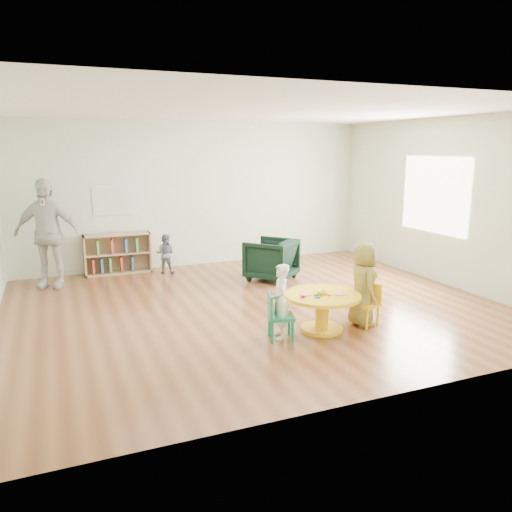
# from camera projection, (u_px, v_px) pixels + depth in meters

# --- Properties ---
(room) EXTENTS (7.10, 7.00, 2.80)m
(room) POSITION_uv_depth(u_px,v_px,m) (256.00, 177.00, 6.98)
(room) COLOR brown
(room) RESTS_ON ground
(activity_table) EXTENTS (0.97, 0.97, 0.53)m
(activity_table) POSITION_uv_depth(u_px,v_px,m) (322.00, 305.00, 6.34)
(activity_table) COLOR yellow
(activity_table) RESTS_ON ground
(kid_chair_left) EXTENTS (0.38, 0.38, 0.58)m
(kid_chair_left) POSITION_uv_depth(u_px,v_px,m) (277.00, 315.00, 6.04)
(kid_chair_left) COLOR #167A55
(kid_chair_left) RESTS_ON ground
(kid_chair_right) EXTENTS (0.38, 0.38, 0.56)m
(kid_chair_right) POSITION_uv_depth(u_px,v_px,m) (367.00, 303.00, 6.57)
(kid_chair_right) COLOR yellow
(kid_chair_right) RESTS_ON ground
(bookshelf) EXTENTS (1.20, 0.30, 0.75)m
(bookshelf) POSITION_uv_depth(u_px,v_px,m) (117.00, 254.00, 9.28)
(bookshelf) COLOR tan
(bookshelf) RESTS_ON ground
(alphabet_poster) EXTENTS (0.74, 0.01, 0.54)m
(alphabet_poster) POSITION_uv_depth(u_px,v_px,m) (114.00, 200.00, 9.19)
(alphabet_poster) COLOR white
(alphabet_poster) RESTS_ON ground
(armchair) EXTENTS (1.11, 1.11, 0.73)m
(armchair) POSITION_uv_depth(u_px,v_px,m) (271.00, 259.00, 8.82)
(armchair) COLOR black
(armchair) RESTS_ON ground
(child_left) EXTENTS (0.32, 0.39, 0.93)m
(child_left) POSITION_uv_depth(u_px,v_px,m) (280.00, 301.00, 6.07)
(child_left) COLOR white
(child_left) RESTS_ON ground
(child_right) EXTENTS (0.44, 0.60, 1.11)m
(child_right) POSITION_uv_depth(u_px,v_px,m) (363.00, 284.00, 6.51)
(child_right) COLOR gold
(child_right) RESTS_ON ground
(toddler) EXTENTS (0.45, 0.41, 0.74)m
(toddler) POSITION_uv_depth(u_px,v_px,m) (165.00, 254.00, 9.28)
(toddler) COLOR #161C37
(toddler) RESTS_ON ground
(adult_caretaker) EXTENTS (1.15, 0.79, 1.82)m
(adult_caretaker) POSITION_uv_depth(u_px,v_px,m) (47.00, 234.00, 8.23)
(adult_caretaker) COLOR silver
(adult_caretaker) RESTS_ON ground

